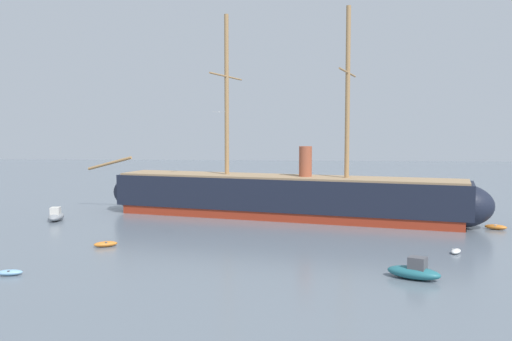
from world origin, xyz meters
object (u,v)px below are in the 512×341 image
dinghy_mid_left (10,272)px  seagull_in_flight (219,112)px  dinghy_distant_centre (266,207)px  tall_ship (285,196)px  motorboat_mid_right (414,271)px  dinghy_far_right (496,227)px  motorboat_far_left (56,216)px  dinghy_alongside_stern (456,251)px  dinghy_alongside_bow (106,244)px

dinghy_mid_left → seagull_in_flight: size_ratio=1.67×
dinghy_distant_centre → seagull_in_flight: (-3.07, -29.96, 14.32)m
tall_ship → motorboat_mid_right: (12.10, -31.92, -2.47)m
dinghy_far_right → tall_ship: bearing=165.5°
dinghy_distant_centre → motorboat_mid_right: bearing=-69.2°
dinghy_mid_left → dinghy_far_right: 57.03m
dinghy_distant_centre → seagull_in_flight: 33.35m
dinghy_mid_left → dinghy_distant_centre: bearing=64.5°
tall_ship → dinghy_distant_centre: size_ratio=20.08×
dinghy_mid_left → motorboat_far_left: bearing=106.7°
motorboat_far_left → dinghy_distant_centre: bearing=24.9°
motorboat_far_left → dinghy_alongside_stern: bearing=-18.4°
tall_ship → dinghy_distant_centre: (-3.24, 8.43, -2.83)m
dinghy_mid_left → dinghy_far_right: size_ratio=0.80×
dinghy_mid_left → motorboat_mid_right: (35.34, 1.65, 0.42)m
seagull_in_flight → dinghy_distant_centre: bearing=84.2°
motorboat_mid_right → dinghy_alongside_stern: 12.12m
dinghy_alongside_bow → tall_ship: bearing=48.3°
dinghy_mid_left → dinghy_alongside_bow: 13.07m
dinghy_alongside_bow → dinghy_distant_centre: size_ratio=0.92×
tall_ship → dinghy_distant_centre: tall_ship is taller
motorboat_far_left → dinghy_far_right: bearing=-2.1°
dinghy_alongside_stern → motorboat_far_left: bearing=161.6°
motorboat_mid_right → dinghy_far_right: motorboat_mid_right is taller
motorboat_far_left → dinghy_alongside_bow: bearing=-51.7°
seagull_in_flight → dinghy_far_right: bearing=23.4°
motorboat_far_left → tall_ship: bearing=8.6°
motorboat_mid_right → seagull_in_flight: bearing=150.6°
dinghy_far_right → dinghy_mid_left: bearing=-152.3°
dinghy_alongside_stern → motorboat_mid_right: bearing=-121.3°
dinghy_alongside_bow → seagull_in_flight: size_ratio=1.97×
dinghy_alongside_bow → dinghy_alongside_stern: size_ratio=1.28×
dinghy_far_right → motorboat_far_left: bearing=177.9°
dinghy_mid_left → motorboat_far_left: motorboat_far_left is taller
dinghy_alongside_bow → dinghy_far_right: (46.18, 14.19, 0.02)m
motorboat_mid_right → dinghy_alongside_bow: 32.82m
dinghy_alongside_stern → dinghy_mid_left: bearing=-163.9°
tall_ship → dinghy_distant_centre: bearing=111.1°
motorboat_mid_right → dinghy_mid_left: bearing=-177.3°
tall_ship → seagull_in_flight: tall_ship is taller
motorboat_far_left → seagull_in_flight: (25.56, -16.69, 13.98)m
motorboat_mid_right → motorboat_far_left: motorboat_mid_right is taller
dinghy_alongside_bow → dinghy_mid_left: bearing=-109.2°
dinghy_alongside_stern → dinghy_distant_centre: dinghy_distant_centre is taller
dinghy_far_right → dinghy_distant_centre: bearing=153.1°
tall_ship → motorboat_far_left: 32.33m
dinghy_alongside_bow → motorboat_far_left: 20.88m
dinghy_distant_centre → dinghy_mid_left: bearing=-115.5°
dinghy_alongside_bow → dinghy_distant_centre: bearing=62.1°
motorboat_far_left → dinghy_far_right: size_ratio=1.65×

